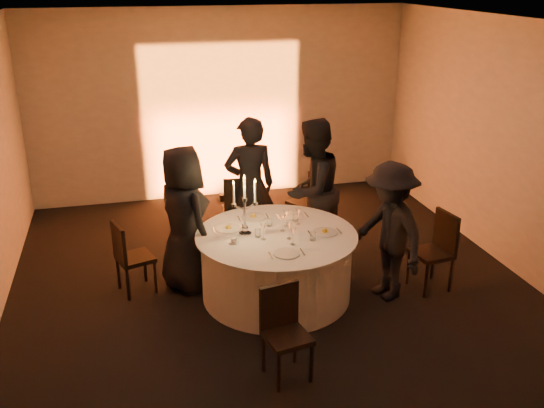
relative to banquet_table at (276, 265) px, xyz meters
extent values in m
plane|color=black|center=(0.00, 0.00, -0.38)|extent=(7.00, 7.00, 0.00)
plane|color=white|center=(0.00, 0.00, 2.62)|extent=(7.00, 7.00, 0.00)
plane|color=#B3AEA6|center=(0.00, 3.50, 1.12)|extent=(7.00, 0.00, 7.00)
plane|color=#B3AEA6|center=(0.00, -3.50, 1.12)|extent=(7.00, 0.00, 7.00)
plane|color=#B3AEA6|center=(3.00, 0.00, 1.12)|extent=(0.00, 7.00, 7.00)
cube|color=black|center=(0.00, 3.20, -0.33)|extent=(0.25, 0.12, 0.10)
cylinder|color=black|center=(0.00, 0.00, -0.37)|extent=(0.60, 0.60, 0.03)
cylinder|color=black|center=(0.00, 0.00, -0.01)|extent=(0.20, 0.20, 0.75)
cylinder|color=white|center=(0.00, 0.00, -0.01)|extent=(1.68, 1.68, 0.75)
cylinder|color=white|center=(0.00, 0.00, 0.38)|extent=(1.80, 1.80, 0.02)
cube|color=black|center=(-1.54, 0.50, 0.03)|extent=(0.48, 0.48, 0.05)
cube|color=black|center=(-1.70, 0.45, 0.27)|extent=(0.16, 0.37, 0.43)
cylinder|color=black|center=(-1.34, 0.40, -0.18)|extent=(0.04, 0.04, 0.41)
cylinder|color=black|center=(-1.44, 0.71, -0.18)|extent=(0.04, 0.04, 0.41)
cylinder|color=black|center=(-1.65, 0.30, -0.18)|extent=(0.04, 0.04, 0.41)
cylinder|color=black|center=(-1.75, 0.61, -0.18)|extent=(0.04, 0.04, 0.41)
cube|color=black|center=(-0.13, 1.47, 0.10)|extent=(0.48, 0.48, 0.05)
cube|color=black|center=(-0.14, 1.27, 0.37)|extent=(0.44, 0.08, 0.51)
cylinder|color=black|center=(0.08, 1.64, -0.15)|extent=(0.04, 0.04, 0.47)
cylinder|color=black|center=(-0.30, 1.67, -0.15)|extent=(0.04, 0.04, 0.47)
cylinder|color=black|center=(0.05, 1.26, -0.15)|extent=(0.04, 0.04, 0.47)
cylinder|color=black|center=(-0.33, 1.29, -0.15)|extent=(0.04, 0.04, 0.47)
cube|color=black|center=(0.84, 1.48, 0.12)|extent=(0.63, 0.63, 0.05)
cube|color=black|center=(0.95, 1.30, 0.41)|extent=(0.42, 0.26, 0.53)
cylinder|color=black|center=(0.92, 1.76, -0.14)|extent=(0.04, 0.04, 0.50)
cylinder|color=black|center=(0.57, 1.56, -0.14)|extent=(0.04, 0.04, 0.50)
cylinder|color=black|center=(1.12, 1.41, -0.14)|extent=(0.04, 0.04, 0.50)
cylinder|color=black|center=(0.77, 1.21, -0.14)|extent=(0.04, 0.04, 0.50)
cube|color=black|center=(1.78, -0.26, 0.06)|extent=(0.46, 0.46, 0.05)
cube|color=black|center=(1.96, -0.24, 0.31)|extent=(0.10, 0.41, 0.46)
cylinder|color=black|center=(1.58, -0.12, -0.17)|extent=(0.04, 0.04, 0.43)
cylinder|color=black|center=(1.63, -0.46, -0.17)|extent=(0.04, 0.04, 0.43)
cylinder|color=black|center=(1.92, -0.07, -0.17)|extent=(0.04, 0.04, 0.43)
cylinder|color=black|center=(1.97, -0.41, -0.17)|extent=(0.04, 0.04, 0.43)
cube|color=black|center=(-0.28, -1.47, 0.03)|extent=(0.45, 0.45, 0.05)
cube|color=black|center=(-0.31, -1.30, 0.27)|extent=(0.38, 0.11, 0.43)
cylinder|color=black|center=(-0.41, -1.66, -0.18)|extent=(0.04, 0.04, 0.41)
cylinder|color=black|center=(-0.09, -1.60, -0.18)|extent=(0.04, 0.04, 0.41)
cylinder|color=black|center=(-0.47, -1.34, -0.18)|extent=(0.04, 0.04, 0.41)
cylinder|color=black|center=(-0.15, -1.28, -0.18)|extent=(0.04, 0.04, 0.41)
imported|color=black|center=(-0.97, 0.46, 0.47)|extent=(0.85, 0.99, 1.71)
imported|color=black|center=(-0.03, 1.27, 0.52)|extent=(0.67, 0.45, 1.81)
imported|color=black|center=(0.69, 0.89, 0.53)|extent=(1.13, 1.09, 1.83)
imported|color=black|center=(1.21, -0.30, 0.41)|extent=(0.82, 1.14, 1.59)
cylinder|color=silver|center=(-0.49, 0.25, 0.39)|extent=(0.28, 0.28, 0.01)
cube|color=silver|center=(-0.66, 0.25, 0.39)|extent=(0.01, 0.17, 0.01)
cube|color=silver|center=(-0.32, 0.25, 0.39)|extent=(0.02, 0.17, 0.01)
sphere|color=yellow|center=(-0.49, 0.25, 0.43)|extent=(0.07, 0.07, 0.07)
cylinder|color=silver|center=(-0.15, 0.52, 0.39)|extent=(0.29, 0.29, 0.01)
cube|color=silver|center=(-0.32, 0.52, 0.39)|extent=(0.02, 0.17, 0.01)
cube|color=silver|center=(0.02, 0.52, 0.39)|extent=(0.01, 0.17, 0.01)
sphere|color=yellow|center=(-0.15, 0.52, 0.43)|extent=(0.07, 0.07, 0.07)
cylinder|color=silver|center=(0.31, 0.45, 0.39)|extent=(0.26, 0.26, 0.01)
cube|color=silver|center=(0.14, 0.45, 0.39)|extent=(0.02, 0.17, 0.01)
cube|color=silver|center=(0.48, 0.45, 0.39)|extent=(0.02, 0.17, 0.01)
cylinder|color=silver|center=(0.53, -0.10, 0.39)|extent=(0.27, 0.27, 0.01)
cube|color=silver|center=(0.36, -0.10, 0.39)|extent=(0.02, 0.17, 0.01)
cube|color=silver|center=(0.70, -0.10, 0.39)|extent=(0.01, 0.17, 0.01)
sphere|color=yellow|center=(0.53, -0.10, 0.43)|extent=(0.07, 0.07, 0.07)
cylinder|color=silver|center=(-0.03, -0.52, 0.39)|extent=(0.27, 0.27, 0.01)
cube|color=silver|center=(-0.20, -0.52, 0.39)|extent=(0.02, 0.17, 0.01)
cube|color=silver|center=(0.14, -0.52, 0.39)|extent=(0.02, 0.17, 0.01)
cylinder|color=silver|center=(-0.50, -0.12, 0.39)|extent=(0.11, 0.11, 0.01)
cylinder|color=silver|center=(-0.50, -0.12, 0.42)|extent=(0.07, 0.07, 0.06)
cylinder|color=silver|center=(-0.34, 0.07, 0.40)|extent=(0.14, 0.14, 0.02)
sphere|color=silver|center=(-0.34, 0.07, 0.46)|extent=(0.08, 0.08, 0.08)
cylinder|color=silver|center=(-0.34, 0.07, 0.60)|extent=(0.03, 0.03, 0.37)
cylinder|color=silver|center=(-0.34, 0.07, 0.80)|extent=(0.06, 0.06, 0.03)
cylinder|color=silver|center=(-0.34, 0.07, 0.93)|extent=(0.02, 0.02, 0.24)
cone|color=#FFAD2D|center=(-0.34, 0.07, 1.07)|extent=(0.02, 0.02, 0.04)
cylinder|color=silver|center=(-0.40, 0.07, 0.71)|extent=(0.13, 0.02, 0.09)
cylinder|color=silver|center=(-0.46, 0.07, 0.75)|extent=(0.06, 0.06, 0.03)
cylinder|color=silver|center=(-0.46, 0.07, 0.87)|extent=(0.02, 0.02, 0.24)
cone|color=#FFAD2D|center=(-0.46, 0.07, 1.01)|extent=(0.02, 0.02, 0.04)
cylinder|color=silver|center=(-0.28, 0.07, 0.71)|extent=(0.13, 0.02, 0.09)
cylinder|color=silver|center=(-0.22, 0.07, 0.75)|extent=(0.06, 0.06, 0.03)
cylinder|color=silver|center=(-0.22, 0.07, 0.87)|extent=(0.02, 0.02, 0.24)
cone|color=#FFAD2D|center=(-0.22, 0.07, 1.01)|extent=(0.02, 0.02, 0.04)
cylinder|color=white|center=(0.09, 0.07, 0.39)|extent=(0.06, 0.06, 0.01)
cylinder|color=white|center=(0.09, 0.07, 0.44)|extent=(0.01, 0.01, 0.10)
cone|color=white|center=(0.09, 0.07, 0.53)|extent=(0.07, 0.07, 0.09)
cylinder|color=white|center=(0.16, 0.18, 0.39)|extent=(0.06, 0.06, 0.01)
cylinder|color=white|center=(0.16, 0.18, 0.44)|extent=(0.01, 0.01, 0.10)
cone|color=white|center=(0.16, 0.18, 0.53)|extent=(0.07, 0.07, 0.09)
cylinder|color=white|center=(0.10, -0.16, 0.39)|extent=(0.06, 0.06, 0.01)
cylinder|color=white|center=(0.10, -0.16, 0.44)|extent=(0.01, 0.01, 0.10)
cone|color=white|center=(0.10, -0.16, 0.53)|extent=(0.07, 0.07, 0.09)
cylinder|color=white|center=(-0.17, -0.11, 0.39)|extent=(0.06, 0.06, 0.01)
cylinder|color=white|center=(-0.17, -0.11, 0.44)|extent=(0.01, 0.01, 0.10)
cone|color=white|center=(-0.17, -0.11, 0.53)|extent=(0.07, 0.07, 0.09)
cylinder|color=white|center=(0.31, 0.20, 0.39)|extent=(0.06, 0.06, 0.01)
cylinder|color=white|center=(0.31, 0.20, 0.44)|extent=(0.01, 0.01, 0.10)
cone|color=white|center=(0.31, 0.20, 0.53)|extent=(0.07, 0.07, 0.09)
cylinder|color=white|center=(0.10, -0.31, 0.39)|extent=(0.06, 0.06, 0.01)
cylinder|color=white|center=(0.10, -0.31, 0.44)|extent=(0.01, 0.01, 0.10)
cone|color=white|center=(0.10, -0.31, 0.53)|extent=(0.07, 0.07, 0.09)
cylinder|color=white|center=(0.34, -0.25, 0.43)|extent=(0.07, 0.07, 0.09)
cylinder|color=white|center=(-0.22, -0.03, 0.43)|extent=(0.07, 0.07, 0.09)
cylinder|color=white|center=(-0.02, 0.24, 0.43)|extent=(0.07, 0.07, 0.09)
cylinder|color=white|center=(0.30, 0.29, 0.43)|extent=(0.07, 0.07, 0.09)
camera|label=1|loc=(-1.54, -5.93, 3.12)|focal=40.00mm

